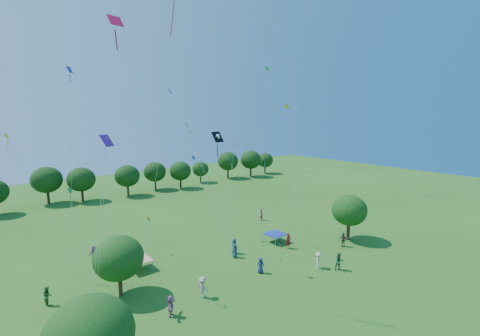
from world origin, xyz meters
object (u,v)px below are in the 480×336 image
Objects in this scene: near_tree_north at (119,258)px; red_high_kite at (179,59)px; pirate_kite at (219,140)px; tent_red_stripe at (139,260)px; tent_blue at (275,234)px; near_tree_east at (349,210)px; near_tree_west at (89,336)px.

near_tree_north is 0.23× the size of red_high_kite.
near_tree_north is at bearing 173.01° from pirate_kite.
tent_red_stripe is 1.00× the size of tent_blue.
near_tree_east is 27.40m from red_high_kite.
near_tree_west is 19.17m from pirate_kite.
red_high_kite is at bearing -156.90° from pirate_kite.
red_high_kite is (-14.51, -3.46, 18.77)m from tent_blue.
near_tree_east reaches higher than tent_red_stripe.
red_high_kite is at bearing 175.46° from near_tree_east.
pirate_kite is (-16.85, 4.04, 9.35)m from near_tree_east.
tent_red_stripe is at bearing 144.76° from pirate_kite.
red_high_kite reaches higher than near_tree_west.
tent_blue is at bearing -0.06° from near_tree_north.
tent_red_stripe is at bearing 159.54° from near_tree_east.
tent_red_stripe is 20.10m from red_high_kite.
tent_red_stripe is (-23.60, 8.80, -2.80)m from near_tree_east.
tent_blue is (23.69, 9.42, -2.73)m from near_tree_west.
red_high_kite reaches higher than pirate_kite.
tent_red_stripe is 0.09× the size of red_high_kite.
near_tree_north is 0.42× the size of pirate_kite.
red_high_kite reaches higher than tent_red_stripe.
red_high_kite is (4.49, -3.48, 16.36)m from near_tree_north.
pirate_kite reaches higher than tent_red_stripe.
tent_red_stripe is 14.69m from pirate_kite.
tent_blue is (19.00, -0.02, -2.41)m from near_tree_north.
near_tree_west is at bearing -158.31° from tent_blue.
tent_red_stripe is at bearing 101.28° from red_high_kite.
pirate_kite is at bearing -172.63° from tent_blue.
near_tree_west is 0.25× the size of red_high_kite.
tent_red_stripe is 0.17× the size of pirate_kite.
near_tree_east is 19.69m from pirate_kite.
pirate_kite is (6.74, -4.77, 12.15)m from tent_red_stripe.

